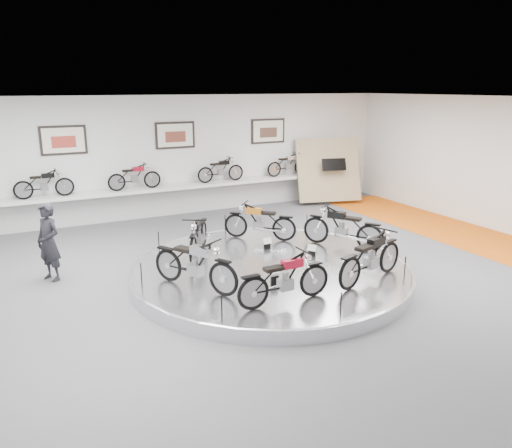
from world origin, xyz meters
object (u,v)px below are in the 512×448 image
bike_c (198,235)px  bike_f (371,257)px  display_platform (270,272)px  visitor (49,242)px  bike_a (343,227)px  bike_d (195,264)px  bike_b (260,221)px  shelf (180,187)px  bike_e (285,278)px

bike_c → bike_f: bike_f is taller
display_platform → visitor: visitor is taller
bike_a → bike_d: 4.34m
bike_a → bike_d: bearing=68.3°
bike_b → bike_f: (0.70, -3.70, 0.04)m
bike_b → visitor: (-5.22, 0.22, 0.10)m
shelf → bike_a: size_ratio=6.08×
shelf → bike_b: bearing=-80.9°
shelf → bike_b: 4.53m
display_platform → shelf: (0.00, 6.40, 0.85)m
display_platform → bike_b: 2.16m
bike_b → bike_f: bearing=143.1°
display_platform → bike_f: bike_f is taller
bike_a → bike_c: bearing=39.3°
bike_c → bike_f: bearing=70.0°
bike_f → visitor: bearing=130.0°
bike_b → bike_f: bike_f is taller
visitor → bike_c: bearing=45.7°
bike_c → bike_e: bike_c is taller
bike_e → visitor: bearing=131.6°
bike_c → visitor: visitor is taller
bike_a → bike_b: (-1.54, 1.58, -0.04)m
bike_a → bike_e: (-3.00, -2.27, -0.04)m
bike_d → bike_e: 1.91m
bike_a → visitor: bearing=42.3°
bike_b → shelf: bearing=-38.6°
display_platform → bike_c: bike_c is taller
display_platform → bike_d: 2.17m
bike_c → bike_e: 3.42m
display_platform → bike_a: bike_a is taller
bike_e → bike_a: bearing=36.0°
bike_a → bike_d: size_ratio=1.00×
bike_d → visitor: (-2.50, 2.64, 0.06)m
bike_e → visitor: visitor is taller
visitor → bike_f: bearing=23.9°
bike_e → shelf: bearing=83.8°
bike_d → bike_e: bike_d is taller
bike_b → bike_c: (-1.91, -0.46, 0.01)m
shelf → bike_c: bike_c is taller
bike_e → bike_b: bearing=68.2°
bike_e → bike_f: size_ratio=0.93×
bike_f → visitor: size_ratio=1.01×
shelf → bike_f: (1.42, -8.16, -0.17)m
display_platform → bike_f: bearing=-51.1°
bike_e → visitor: (-3.76, 4.07, 0.10)m
bike_b → visitor: size_ratio=0.94×
bike_d → bike_f: bearing=39.3°
bike_b → visitor: bearing=39.8°
bike_f → shelf: bearing=83.4°
display_platform → bike_d: bike_d is taller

